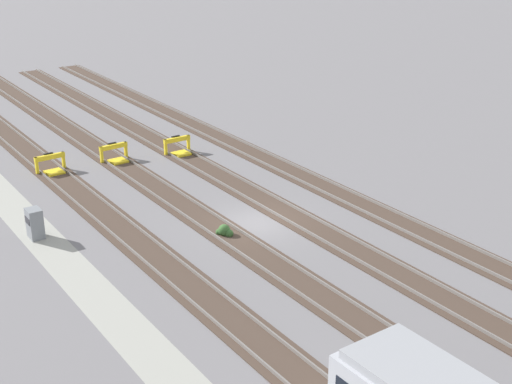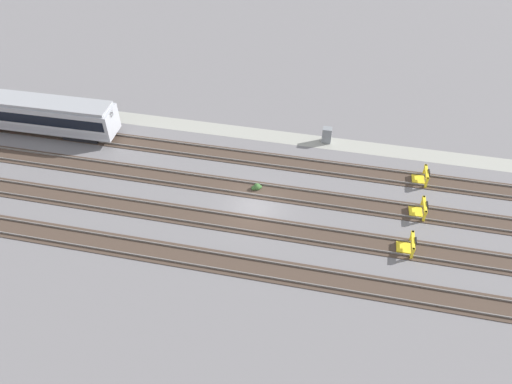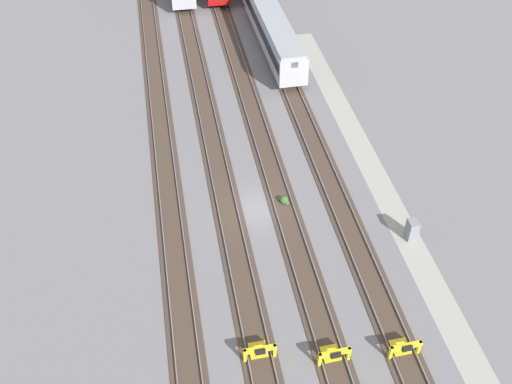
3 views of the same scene
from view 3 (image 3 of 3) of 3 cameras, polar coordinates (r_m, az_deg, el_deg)
name	(u,v)px [view 3 (image 3 of 3)]	position (r m, az deg, el deg)	size (l,w,h in m)	color
ground_plane	(256,209)	(45.55, -0.01, -1.64)	(400.00, 400.00, 0.00)	slate
service_walkway	(384,193)	(47.99, 12.11, -0.07)	(54.00, 2.00, 0.01)	#9E9E93
rail_track_nearest	(337,198)	(46.80, 7.72, -0.60)	(90.00, 2.23, 0.21)	#47382D
rail_track_near_inner	(283,205)	(45.85, 2.61, -1.26)	(90.00, 2.24, 0.21)	#47382D
rail_track_middle	(228,212)	(45.29, -2.67, -1.93)	(90.00, 2.24, 0.21)	#47382D
rail_track_far_inner	(172,219)	(45.13, -8.05, -2.59)	(90.00, 2.23, 0.21)	#47382D
subway_car_front_row_right_inner	(273,31)	(65.16, 1.65, 15.08)	(18.05, 3.16, 3.70)	#ADAFB7
bumper_stop_nearest_track	(403,347)	(38.03, 13.84, -14.17)	(1.37, 2.01, 1.22)	yellow
bumper_stop_near_inner_track	(333,354)	(37.02, 7.32, -15.06)	(1.38, 2.01, 1.22)	yellow
bumper_stop_middle_track	(259,350)	(36.88, 0.29, -14.86)	(1.35, 2.00, 1.22)	yellow
electrical_cabinet	(412,230)	(44.29, 14.64, -3.48)	(0.90, 0.73, 1.60)	gray
weed_clump	(284,200)	(45.99, 2.68, -0.77)	(0.92, 0.70, 0.64)	#38602D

